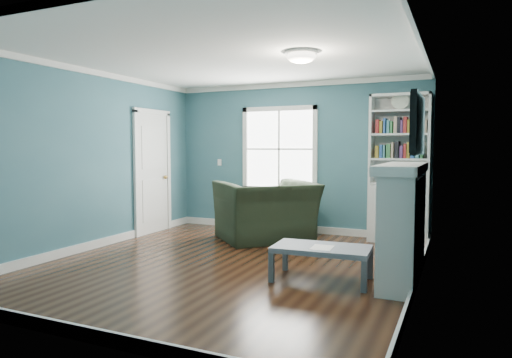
% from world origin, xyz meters
% --- Properties ---
extents(floor, '(5.00, 5.00, 0.00)m').
position_xyz_m(floor, '(0.00, 0.00, 0.00)').
color(floor, black).
rests_on(floor, ground).
extents(room_walls, '(5.00, 5.00, 5.00)m').
position_xyz_m(room_walls, '(0.00, 0.00, 1.58)').
color(room_walls, '#325F6D').
rests_on(room_walls, ground).
extents(trim, '(4.50, 5.00, 2.60)m').
position_xyz_m(trim, '(0.00, 0.00, 1.24)').
color(trim, white).
rests_on(trim, ground).
extents(window, '(1.40, 0.06, 1.50)m').
position_xyz_m(window, '(-0.30, 2.49, 1.45)').
color(window, white).
rests_on(window, room_walls).
extents(bookshelf, '(0.90, 0.35, 2.31)m').
position_xyz_m(bookshelf, '(1.77, 2.30, 0.92)').
color(bookshelf, silver).
rests_on(bookshelf, ground).
extents(fireplace, '(0.44, 1.58, 1.30)m').
position_xyz_m(fireplace, '(2.08, 0.20, 0.64)').
color(fireplace, black).
rests_on(fireplace, ground).
extents(tv, '(0.06, 1.10, 0.65)m').
position_xyz_m(tv, '(2.20, 0.20, 1.72)').
color(tv, black).
rests_on(tv, fireplace).
extents(door, '(0.12, 0.98, 2.17)m').
position_xyz_m(door, '(-2.22, 1.40, 1.07)').
color(door, silver).
rests_on(door, ground).
extents(ceiling_fixture, '(0.38, 0.38, 0.15)m').
position_xyz_m(ceiling_fixture, '(0.90, 0.10, 2.55)').
color(ceiling_fixture, white).
rests_on(ceiling_fixture, room_walls).
extents(light_switch, '(0.08, 0.01, 0.12)m').
position_xyz_m(light_switch, '(-1.50, 2.48, 1.20)').
color(light_switch, white).
rests_on(light_switch, room_walls).
extents(recliner, '(1.67, 1.68, 1.25)m').
position_xyz_m(recliner, '(-0.18, 1.60, 0.63)').
color(recliner, black).
rests_on(recliner, ground).
extents(coffee_table, '(1.09, 0.64, 0.39)m').
position_xyz_m(coffee_table, '(1.25, -0.19, 0.34)').
color(coffee_table, '#485056').
rests_on(coffee_table, ground).
extents(paper_sheet, '(0.24, 0.30, 0.00)m').
position_xyz_m(paper_sheet, '(1.28, -0.26, 0.39)').
color(paper_sheet, white).
rests_on(paper_sheet, coffee_table).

